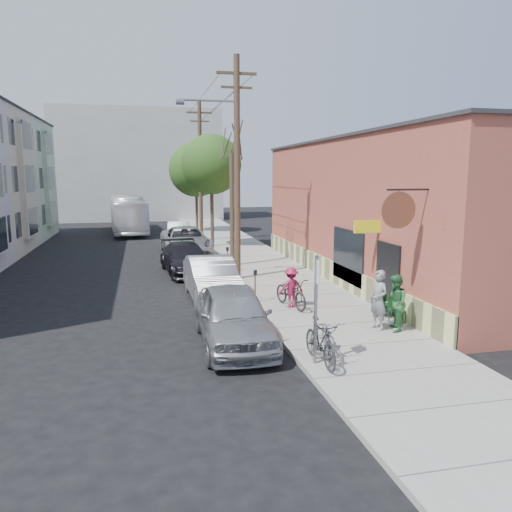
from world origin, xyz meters
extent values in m
plane|color=black|center=(0.00, 0.00, 0.00)|extent=(120.00, 120.00, 0.00)
cube|color=gray|center=(4.25, 11.00, 0.07)|extent=(4.50, 58.00, 0.15)
cube|color=#A04C3B|center=(9.00, 5.00, 3.25)|extent=(5.00, 20.00, 6.50)
cube|color=#2B2B2D|center=(9.00, 5.00, 6.55)|extent=(5.20, 20.20, 0.12)
cube|color=#DEDE8B|center=(6.48, 5.00, 0.55)|extent=(0.10, 20.00, 1.10)
cube|color=black|center=(6.47, -1.00, 1.30)|extent=(0.10, 1.60, 2.60)
cube|color=black|center=(6.47, 2.50, 1.60)|extent=(0.08, 3.00, 2.20)
cylinder|color=brown|center=(5.55, -3.20, 3.90)|extent=(1.10, 0.06, 1.10)
cube|color=#E9F61D|center=(6.00, -0.20, 3.10)|extent=(1.00, 0.08, 0.45)
cube|color=#BDB69A|center=(-9.25, 18.00, 4.50)|extent=(1.10, 3.20, 7.00)
cube|color=#A6B69A|center=(-12.00, 26.00, 4.50)|extent=(6.00, 8.00, 9.00)
cube|color=#A6B69A|center=(-9.25, 26.00, 4.50)|extent=(1.10, 3.20, 7.00)
cube|color=#B1B2AC|center=(-2.00, 42.00, 6.00)|extent=(18.00, 8.00, 12.00)
cube|color=slate|center=(2.35, -5.06, 1.55)|extent=(0.07, 0.07, 2.80)
cube|color=silver|center=(2.35, -5.06, 2.55)|extent=(0.02, 0.45, 0.60)
cylinder|color=slate|center=(2.25, 1.36, 0.70)|extent=(0.06, 0.06, 1.10)
cylinder|color=black|center=(2.25, 1.36, 1.30)|extent=(0.14, 0.14, 0.18)
cylinder|color=slate|center=(2.25, 7.56, 0.70)|extent=(0.06, 0.06, 1.10)
cylinder|color=black|center=(2.25, 7.56, 1.30)|extent=(0.14, 0.14, 0.18)
cylinder|color=#503A28|center=(2.45, 5.92, 5.15)|extent=(0.28, 0.28, 10.00)
cube|color=#503A28|center=(2.45, 5.92, 9.35)|extent=(1.80, 0.12, 0.12)
cube|color=#503A28|center=(2.45, 5.92, 8.75)|extent=(1.40, 0.10, 0.10)
cylinder|color=slate|center=(-0.05, 5.92, 8.05)|extent=(0.35, 0.24, 0.24)
cylinder|color=#503A28|center=(2.45, 20.23, 5.15)|extent=(0.28, 0.28, 10.00)
cube|color=#503A28|center=(2.45, 20.23, 9.35)|extent=(1.80, 0.12, 0.12)
cube|color=#503A28|center=(2.45, 20.23, 8.75)|extent=(1.40, 0.10, 0.10)
cylinder|color=#44392C|center=(2.80, 9.28, 3.10)|extent=(0.24, 0.24, 5.91)
cylinder|color=#44392C|center=(2.80, 16.89, 2.73)|extent=(0.24, 0.24, 5.16)
sphere|color=#30551D|center=(2.80, 16.89, 5.63)|extent=(3.99, 3.99, 3.99)
cylinder|color=#44392C|center=(2.80, 26.37, 2.61)|extent=(0.24, 0.24, 4.93)
sphere|color=#30551D|center=(2.80, 26.37, 5.38)|extent=(4.61, 4.61, 4.61)
imported|color=gray|center=(5.23, -2.80, 1.09)|extent=(0.60, 0.78, 1.88)
imported|color=#296735|center=(5.65, -3.06, 1.03)|extent=(0.93, 1.04, 1.77)
imported|color=maroon|center=(3.36, 0.36, 0.89)|extent=(1.01, 0.65, 1.48)
imported|color=black|center=(3.36, 0.36, 0.70)|extent=(1.18, 2.22, 1.11)
imported|color=black|center=(2.47, -5.14, 0.73)|extent=(0.63, 1.95, 1.16)
imported|color=gray|center=(2.92, -4.52, 0.66)|extent=(1.06, 2.03, 1.01)
imported|color=#999DA1|center=(0.67, -2.76, 0.85)|extent=(2.15, 5.07, 1.71)
imported|color=#A4A3AB|center=(0.80, 2.79, 0.84)|extent=(1.91, 5.13, 1.67)
imported|color=black|center=(0.26, 8.44, 0.76)|extent=(2.60, 5.39, 1.51)
imported|color=#A7AAAF|center=(0.80, 14.64, 0.86)|extent=(3.01, 6.26, 1.72)
imported|color=#B5B6BD|center=(0.80, 20.53, 0.76)|extent=(1.93, 4.69, 1.51)
imported|color=white|center=(-3.00, 27.97, 1.58)|extent=(3.46, 11.50, 3.16)
camera|label=1|loc=(-1.85, -16.61, 4.92)|focal=35.00mm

